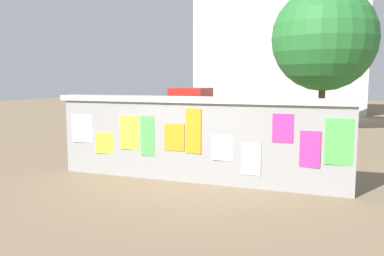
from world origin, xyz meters
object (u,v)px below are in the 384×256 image
(tree_roadside, at_px, (324,39))
(bicycle_near, at_px, (305,146))
(auto_rickshaw_truck, at_px, (218,115))
(motorcycle, at_px, (282,155))
(bicycle_far, at_px, (174,148))
(person_walking, at_px, (125,122))

(tree_roadside, bearing_deg, bicycle_near, -90.22)
(auto_rickshaw_truck, bearing_deg, motorcycle, -56.88)
(bicycle_near, relative_size, tree_roadside, 0.28)
(bicycle_near, bearing_deg, bicycle_far, -155.86)
(bicycle_far, height_order, tree_roadside, tree_roadside)
(motorcycle, height_order, bicycle_far, bicycle_far)
(motorcycle, relative_size, person_walking, 1.16)
(motorcycle, xyz_separation_m, person_walking, (-4.32, 0.54, 0.52))
(person_walking, relative_size, tree_roadside, 0.27)
(auto_rickshaw_truck, relative_size, motorcycle, 1.93)
(auto_rickshaw_truck, xyz_separation_m, motorcycle, (2.85, -4.37, -0.44))
(motorcycle, bearing_deg, bicycle_near, 80.94)
(bicycle_far, xyz_separation_m, tree_roadside, (3.21, 8.49, 3.47))
(auto_rickshaw_truck, distance_m, person_walking, 4.10)
(person_walking, bearing_deg, tree_roadside, 61.27)
(bicycle_near, bearing_deg, person_walking, -162.64)
(person_walking, height_order, tree_roadside, tree_roadside)
(auto_rickshaw_truck, distance_m, motorcycle, 5.23)
(motorcycle, bearing_deg, person_walking, 172.92)
(bicycle_far, bearing_deg, bicycle_near, 24.14)
(person_walking, bearing_deg, bicycle_far, 0.89)
(bicycle_far, bearing_deg, tree_roadside, 69.26)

